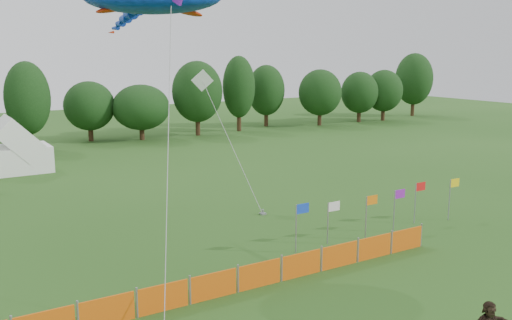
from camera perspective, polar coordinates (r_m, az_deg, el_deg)
treeline at (r=57.46m, az=-19.48°, el=5.42°), size 104.57×8.78×8.36m
tent_right at (r=46.59m, az=-22.72°, el=0.88°), size 4.57×3.65×3.22m
barrier_fence at (r=21.63m, az=-4.28°, el=-12.42°), size 21.90×0.06×1.00m
flag_row at (r=29.11m, az=12.38°, el=-4.46°), size 10.73×0.64×2.26m
small_kite_white at (r=33.50m, az=-4.00°, el=4.90°), size 2.17×4.91×7.98m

